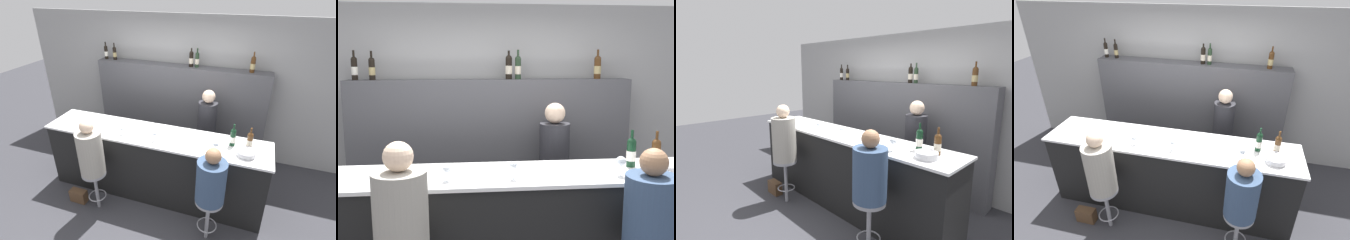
# 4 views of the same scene
# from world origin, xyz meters

# --- Properties ---
(ground_plane) EXTENTS (16.00, 16.00, 0.00)m
(ground_plane) POSITION_xyz_m (0.00, 0.00, 0.00)
(ground_plane) COLOR #333338
(wall_back) EXTENTS (6.40, 0.05, 2.60)m
(wall_back) POSITION_xyz_m (0.00, 1.82, 1.30)
(wall_back) COLOR #9E9E9E
(wall_back) RESTS_ON ground_plane
(bar_counter) EXTENTS (3.34, 0.67, 1.08)m
(bar_counter) POSITION_xyz_m (0.00, 0.32, 0.54)
(bar_counter) COLOR black
(bar_counter) RESTS_ON ground_plane
(back_bar_cabinet) EXTENTS (3.13, 0.28, 1.76)m
(back_bar_cabinet) POSITION_xyz_m (0.00, 1.60, 0.88)
(back_bar_cabinet) COLOR #4C4C51
(back_bar_cabinet) RESTS_ON ground_plane
(wine_bottle_counter_0) EXTENTS (0.08, 0.08, 0.32)m
(wine_bottle_counter_0) POSITION_xyz_m (1.12, 0.40, 1.21)
(wine_bottle_counter_0) COLOR black
(wine_bottle_counter_0) RESTS_ON bar_counter
(wine_bottle_counter_1) EXTENTS (0.08, 0.08, 0.30)m
(wine_bottle_counter_1) POSITION_xyz_m (1.34, 0.40, 1.20)
(wine_bottle_counter_1) COLOR #4C2D14
(wine_bottle_counter_1) RESTS_ON bar_counter
(wine_bottle_backbar_0) EXTENTS (0.07, 0.07, 0.32)m
(wine_bottle_backbar_0) POSITION_xyz_m (-1.46, 1.60, 1.89)
(wine_bottle_backbar_0) COLOR black
(wine_bottle_backbar_0) RESTS_ON back_bar_cabinet
(wine_bottle_backbar_1) EXTENTS (0.07, 0.07, 0.31)m
(wine_bottle_backbar_1) POSITION_xyz_m (-1.27, 1.60, 1.88)
(wine_bottle_backbar_1) COLOR black
(wine_bottle_backbar_1) RESTS_ON back_bar_cabinet
(wine_bottle_backbar_2) EXTENTS (0.07, 0.07, 0.32)m
(wine_bottle_backbar_2) POSITION_xyz_m (0.20, 1.60, 1.89)
(wine_bottle_backbar_2) COLOR black
(wine_bottle_backbar_2) RESTS_ON back_bar_cabinet
(wine_bottle_backbar_3) EXTENTS (0.07, 0.07, 0.32)m
(wine_bottle_backbar_3) POSITION_xyz_m (0.31, 1.60, 1.89)
(wine_bottle_backbar_3) COLOR #233823
(wine_bottle_backbar_3) RESTS_ON back_bar_cabinet
(wine_bottle_backbar_4) EXTENTS (0.08, 0.08, 0.33)m
(wine_bottle_backbar_4) POSITION_xyz_m (1.22, 1.60, 1.89)
(wine_bottle_backbar_4) COLOR #4C2D14
(wine_bottle_backbar_4) RESTS_ON back_bar_cabinet
(wine_glass_0) EXTENTS (0.07, 0.07, 0.13)m
(wine_glass_0) POSITION_xyz_m (-0.41, 0.16, 1.17)
(wine_glass_0) COLOR silver
(wine_glass_0) RESTS_ON bar_counter
(wine_glass_1) EXTENTS (0.06, 0.06, 0.14)m
(wine_glass_1) POSITION_xyz_m (0.09, 0.16, 1.18)
(wine_glass_1) COLOR silver
(wine_glass_1) RESTS_ON bar_counter
(wine_glass_2) EXTENTS (0.08, 0.08, 0.16)m
(wine_glass_2) POSITION_xyz_m (0.93, 0.16, 1.19)
(wine_glass_2) COLOR silver
(wine_glass_2) RESTS_ON bar_counter
(metal_bowl) EXTENTS (0.24, 0.24, 0.07)m
(metal_bowl) POSITION_xyz_m (1.32, 0.21, 1.11)
(metal_bowl) COLOR #B7B7BC
(metal_bowl) RESTS_ON bar_counter
(bar_stool_left) EXTENTS (0.35, 0.35, 0.66)m
(bar_stool_left) POSITION_xyz_m (-0.68, -0.28, 0.51)
(bar_stool_left) COLOR gray
(bar_stool_left) RESTS_ON ground_plane
(guest_seated_left) EXTENTS (0.35, 0.35, 0.83)m
(guest_seated_left) POSITION_xyz_m (-0.68, -0.28, 1.01)
(guest_seated_left) COLOR gray
(guest_seated_left) RESTS_ON bar_stool_left
(bar_stool_right) EXTENTS (0.35, 0.35, 0.66)m
(bar_stool_right) POSITION_xyz_m (0.97, -0.28, 0.51)
(bar_stool_right) COLOR gray
(bar_stool_right) RESTS_ON ground_plane
(guest_seated_right) EXTENTS (0.36, 0.36, 0.75)m
(guest_seated_right) POSITION_xyz_m (0.97, -0.28, 0.97)
(guest_seated_right) COLOR #334766
(guest_seated_right) RESTS_ON bar_stool_right
(bartender) EXTENTS (0.31, 0.31, 1.54)m
(bartender) POSITION_xyz_m (0.63, 1.14, 0.72)
(bartender) COLOR #28282D
(bartender) RESTS_ON ground_plane
(handbag) EXTENTS (0.26, 0.12, 0.20)m
(handbag) POSITION_xyz_m (-1.03, -0.28, 0.10)
(handbag) COLOR #513823
(handbag) RESTS_ON ground_plane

